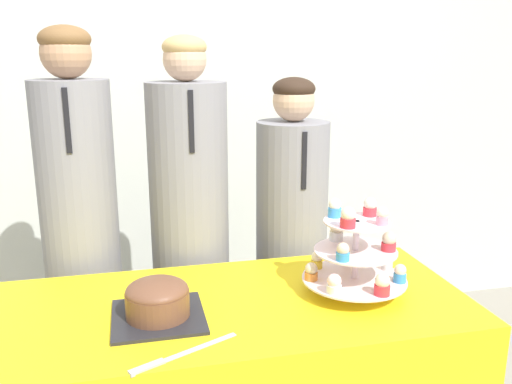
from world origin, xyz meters
TOP-DOWN VIEW (x-y plane):
  - wall_back at (0.00, 1.72)m, footprint 9.00×0.06m
  - round_cake at (-0.21, 0.28)m, footprint 0.27×0.27m
  - cake_knife at (-0.20, 0.05)m, footprint 0.29×0.15m
  - cupcake_stand at (0.41, 0.31)m, footprint 0.34×0.34m
  - student_0 at (-0.46, 0.87)m, footprint 0.28×0.29m
  - student_1 at (-0.05, 0.87)m, footprint 0.31×0.31m
  - student_2 at (0.37, 0.87)m, footprint 0.29×0.30m

SIDE VIEW (x-z plane):
  - student_2 at x=0.37m, z-range -0.04..1.39m
  - student_1 at x=-0.05m, z-range -0.05..1.54m
  - cake_knife at x=-0.20m, z-range 0.76..0.77m
  - student_0 at x=-0.46m, z-range -0.04..1.58m
  - round_cake at x=-0.21m, z-range 0.77..0.89m
  - cupcake_stand at x=0.41m, z-range 0.75..1.06m
  - wall_back at x=0.00m, z-range 0.00..2.70m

